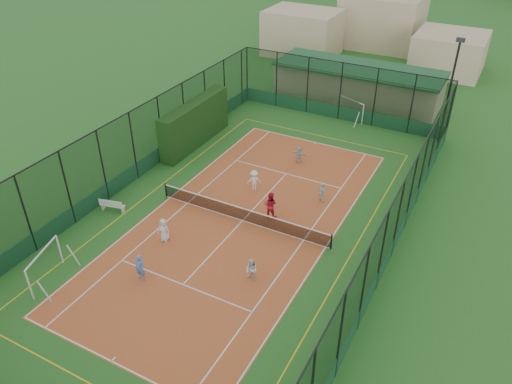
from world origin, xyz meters
The scene contains 18 objects.
ground centered at (0.00, 0.00, 0.00)m, with size 300.00×300.00×0.00m, color #2B6021.
court_slab centered at (0.00, 0.00, 0.01)m, with size 11.17×23.97×0.01m, color #A74B25.
tennis_net centered at (0.00, 0.00, 0.53)m, with size 11.67×0.12×1.06m, color black, non-canonical shape.
perimeter_fence centered at (0.00, 0.00, 2.50)m, with size 18.12×34.12×5.00m, color black, non-canonical shape.
floodlight_ne centered at (8.60, 16.60, 4.12)m, with size 0.60×0.26×8.25m, color black, non-canonical shape.
clubhouse centered at (0.00, 22.00, 1.57)m, with size 15.20×7.20×3.15m, color tan, non-canonical shape.
hedge_left centered at (-8.30, 7.34, 1.72)m, with size 1.18×7.88×3.45m, color black.
white_bench centered at (-7.80, -2.90, 0.45)m, with size 1.59×0.44×0.89m, color white, non-canonical shape.
futsal_goal_near centered at (-6.47, -9.43, 0.95)m, with size 0.85×2.93×1.89m, color white, non-canonical shape.
futsal_goal_far centered at (0.97, 17.39, 0.89)m, with size 2.77×0.80×1.78m, color white, non-canonical shape.
child_near_left centered at (-3.09, -3.82, 0.75)m, with size 0.73×0.47×1.49m, color silver.
child_near_mid centered at (-2.17, -7.07, 0.80)m, with size 0.58×0.38×1.59m, color #4A76D2.
child_near_right centered at (3.01, -4.39, 0.69)m, with size 0.66×0.52×1.36m, color silver.
child_far_left centered at (-1.05, 3.49, 0.74)m, with size 0.95×0.54×1.47m, color white.
child_far_right centered at (3.49, 4.29, 0.67)m, with size 0.78×0.32×1.33m, color silver.
child_far_back centered at (0.10, 8.35, 0.65)m, with size 1.18×0.38×1.27m, color silver.
coach centered at (1.30, 1.20, 0.89)m, with size 0.85×0.66×1.75m, color red.
tennis_balls centered at (-0.17, 1.11, 0.04)m, with size 4.04×1.12×0.07m.
Camera 1 is at (12.40, -21.61, 18.31)m, focal length 35.00 mm.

